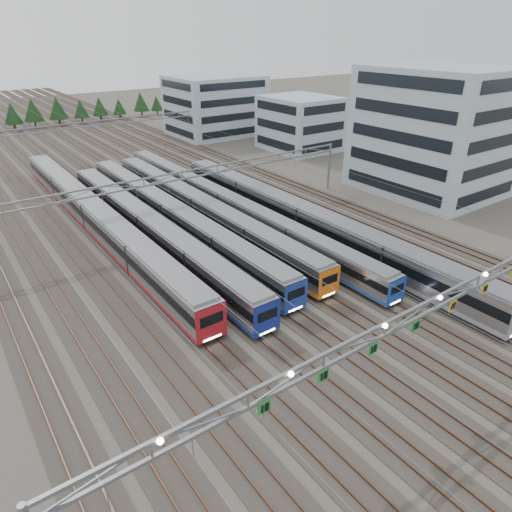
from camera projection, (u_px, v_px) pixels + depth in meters
ground at (420, 380)px, 36.68m from camera, size 400.00×400.00×0.00m
track_bed at (67, 140)px, 108.70m from camera, size 54.00×260.00×5.42m
train_a at (94, 216)px, 62.57m from camera, size 3.13×63.20×4.08m
train_b at (149, 227)px, 59.26m from camera, size 2.94×51.64×3.83m
train_c at (171, 214)px, 63.51m from camera, size 2.88×54.03×3.75m
train_d at (200, 208)px, 65.64m from camera, size 2.89×53.32×3.76m
train_e at (225, 203)px, 68.43m from camera, size 2.56×64.07×3.32m
train_f at (305, 220)px, 61.17m from camera, size 3.16×57.66×4.13m
gantry_near at (436, 306)px, 33.40m from camera, size 56.36×0.61×8.08m
gantry_mid at (183, 182)px, 62.90m from camera, size 56.36×0.36×8.00m
gantry_far at (83, 129)px, 95.61m from camera, size 56.36×0.36×8.00m
depot_bldg_south at (433, 131)px, 75.49m from camera, size 18.00×22.00×20.13m
depot_bldg_mid at (300, 123)px, 104.41m from camera, size 14.00×16.00×11.77m
depot_bldg_north at (215, 106)px, 118.91m from camera, size 22.00×18.00×14.66m
treeline at (56, 110)px, 131.51m from camera, size 106.40×5.60×7.02m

